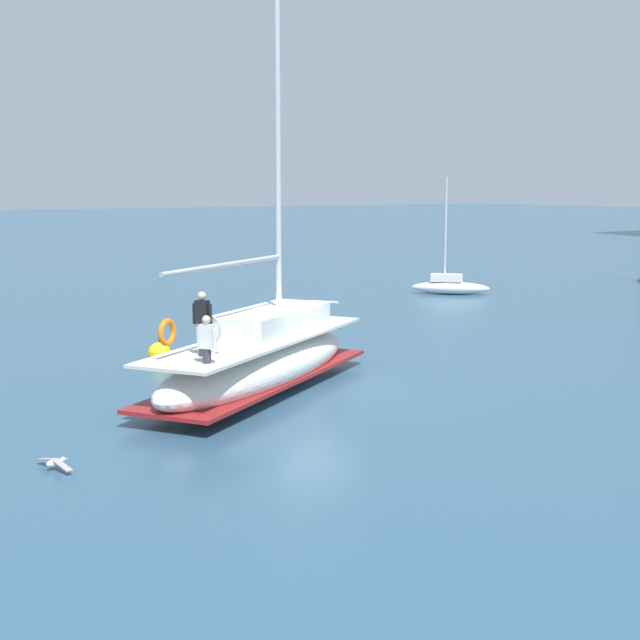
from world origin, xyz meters
TOP-DOWN VIEW (x-y plane):
  - ground_plane at (0.00, 0.00)m, footprint 400.00×400.00m
  - main_sailboat at (-0.36, -1.51)m, footprint 7.04×9.45m
  - moored_cutter_right at (-13.92, 17.96)m, footprint 3.63×3.42m
  - seagull at (3.27, -8.39)m, footprint 1.13×0.48m
  - mooring_buoy at (-5.88, -2.00)m, footprint 0.76×0.76m

SIDE VIEW (x-z plane):
  - ground_plane at x=0.00m, z-range 0.00..0.00m
  - seagull at x=3.27m, z-range 0.06..0.23m
  - mooring_buoy at x=-5.88m, z-range -0.26..0.72m
  - moored_cutter_right at x=-13.92m, z-range -2.55..3.48m
  - main_sailboat at x=-0.36m, z-range -5.66..7.48m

